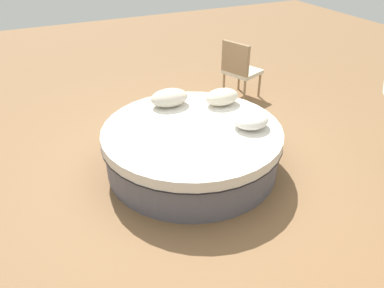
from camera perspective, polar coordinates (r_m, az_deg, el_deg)
name	(u,v)px	position (r m, az deg, el deg)	size (l,w,h in m)	color
ground_plane	(192,166)	(4.74, 0.00, -3.41)	(16.00, 16.00, 0.00)	olive
round_bed	(192,147)	(4.58, 0.00, -0.51)	(2.15, 2.15, 0.55)	#595966
throw_pillow_0	(250,120)	(4.49, 8.83, 3.64)	(0.42, 0.39, 0.19)	white
throw_pillow_1	(222,97)	(5.00, 4.55, 7.11)	(0.46, 0.31, 0.21)	beige
throw_pillow_2	(170,98)	(4.97, -3.39, 7.02)	(0.50, 0.35, 0.22)	beige
patio_chair	(239,67)	(6.37, 7.16, 11.51)	(0.65, 0.66, 0.98)	#997A56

